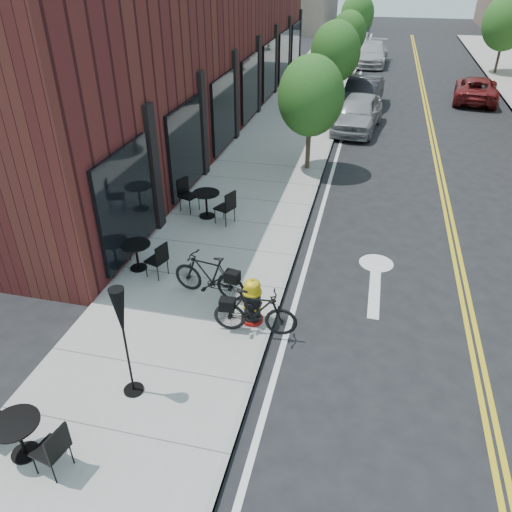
% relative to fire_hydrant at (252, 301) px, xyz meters
% --- Properties ---
extents(ground, '(120.00, 120.00, 0.00)m').
position_rel_fire_hydrant_xyz_m(ground, '(0.45, -0.22, -0.61)').
color(ground, black).
rests_on(ground, ground).
extents(sidewalk_near, '(4.00, 70.00, 0.12)m').
position_rel_fire_hydrant_xyz_m(sidewalk_near, '(-1.55, 9.78, -0.55)').
color(sidewalk_near, '#9E9B93').
rests_on(sidewalk_near, ground).
extents(building_near, '(5.00, 28.00, 7.00)m').
position_rel_fire_hydrant_xyz_m(building_near, '(-6.05, 13.78, 2.89)').
color(building_near, '#4D1918').
rests_on(building_near, ground).
extents(tree_near_a, '(2.20, 2.20, 3.81)m').
position_rel_fire_hydrant_xyz_m(tree_near_a, '(-0.15, 8.78, 1.99)').
color(tree_near_a, '#382B1E').
rests_on(tree_near_a, sidewalk_near).
extents(tree_near_b, '(2.30, 2.30, 3.98)m').
position_rel_fire_hydrant_xyz_m(tree_near_b, '(-0.15, 16.78, 2.10)').
color(tree_near_b, '#382B1E').
rests_on(tree_near_b, sidewalk_near).
extents(tree_near_c, '(2.10, 2.10, 3.67)m').
position_rel_fire_hydrant_xyz_m(tree_near_c, '(-0.15, 24.78, 1.91)').
color(tree_near_c, '#382B1E').
rests_on(tree_near_c, sidewalk_near).
extents(tree_near_d, '(2.40, 2.40, 4.11)m').
position_rel_fire_hydrant_xyz_m(tree_near_d, '(-0.15, 32.78, 2.18)').
color(tree_near_d, '#382B1E').
rests_on(tree_near_d, sidewalk_near).
extents(tree_far_c, '(2.80, 2.80, 4.62)m').
position_rel_fire_hydrant_xyz_m(tree_far_c, '(9.05, 27.78, 2.44)').
color(tree_far_c, '#382B1E').
rests_on(tree_far_c, sidewalk_far).
extents(fire_hydrant, '(0.54, 0.54, 1.04)m').
position_rel_fire_hydrant_xyz_m(fire_hydrant, '(0.00, 0.00, 0.00)').
color(fire_hydrant, maroon).
rests_on(fire_hydrant, sidewalk_near).
extents(bicycle_left, '(1.78, 0.78, 1.03)m').
position_rel_fire_hydrant_xyz_m(bicycle_left, '(-1.13, 0.66, 0.02)').
color(bicycle_left, black).
rests_on(bicycle_left, sidewalk_near).
extents(bicycle_right, '(1.71, 0.59, 1.01)m').
position_rel_fire_hydrant_xyz_m(bicycle_right, '(0.14, -0.35, 0.01)').
color(bicycle_right, black).
rests_on(bicycle_right, sidewalk_near).
extents(bistro_set_a, '(1.71, 0.85, 0.90)m').
position_rel_fire_hydrant_xyz_m(bistro_set_a, '(-2.61, -3.93, -0.04)').
color(bistro_set_a, black).
rests_on(bistro_set_a, sidewalk_near).
extents(bistro_set_b, '(1.67, 0.88, 0.88)m').
position_rel_fire_hydrant_xyz_m(bistro_set_b, '(-3.15, 1.30, -0.05)').
color(bistro_set_b, black).
rests_on(bistro_set_b, sidewalk_near).
extents(bistro_set_c, '(1.83, 1.11, 0.97)m').
position_rel_fire_hydrant_xyz_m(bistro_set_c, '(-2.41, 4.33, -0.01)').
color(bistro_set_c, black).
rests_on(bistro_set_c, sidewalk_near).
extents(patio_umbrella, '(0.35, 0.35, 2.16)m').
position_rel_fire_hydrant_xyz_m(patio_umbrella, '(-1.55, -2.37, 1.06)').
color(patio_umbrella, black).
rests_on(patio_umbrella, sidewalk_near).
extents(parked_car_a, '(2.24, 4.53, 1.48)m').
position_rel_fire_hydrant_xyz_m(parked_car_a, '(1.25, 14.07, 0.13)').
color(parked_car_a, '#93959A').
rests_on(parked_car_a, ground).
extents(parked_car_b, '(2.03, 4.55, 1.45)m').
position_rel_fire_hydrant_xyz_m(parked_car_b, '(1.25, 17.62, 0.11)').
color(parked_car_b, black).
rests_on(parked_car_b, ground).
extents(parked_car_c, '(2.28, 5.14, 1.47)m').
position_rel_fire_hydrant_xyz_m(parked_car_c, '(1.25, 29.11, 0.12)').
color(parked_car_c, '#B6B6BC').
rests_on(parked_car_c, ground).
extents(parked_car_far, '(2.59, 4.67, 1.24)m').
position_rel_fire_hydrant_xyz_m(parked_car_far, '(6.90, 20.42, 0.00)').
color(parked_car_far, maroon).
rests_on(parked_car_far, ground).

